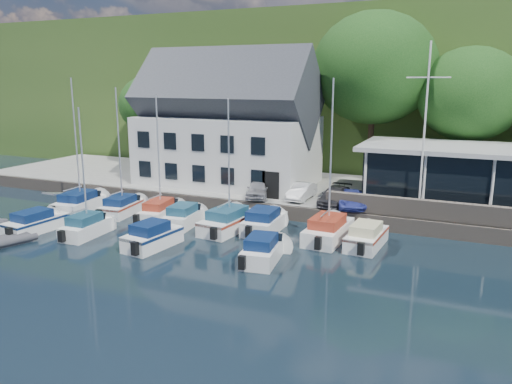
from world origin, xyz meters
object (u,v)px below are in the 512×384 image
at_px(boat_r1_0, 77,150).
at_px(car_blue, 352,198).
at_px(boat_r2_2, 153,234).
at_px(boat_r2_3, 263,248).
at_px(boat_r1_7, 367,235).
at_px(flagpole, 424,131).
at_px(car_silver, 258,189).
at_px(boat_r2_0, 36,221).
at_px(dinghy_1, 8,239).
at_px(harbor_building, 228,131).
at_px(club_pavilion, 459,176).
at_px(boat_r1_5, 264,220).
at_px(car_dgrey, 335,196).
at_px(boat_r1_2, 159,159).
at_px(car_white, 302,191).
at_px(boat_r1_1, 120,157).
at_px(boat_r1_6, 331,164).
at_px(boat_r1_3, 184,215).
at_px(boat_r2_1, 83,167).
at_px(boat_r1_4, 229,159).

bearing_deg(boat_r1_0, car_blue, 9.08).
bearing_deg(boat_r2_2, boat_r2_3, 11.58).
height_order(boat_r1_7, boat_r2_2, boat_r2_2).
bearing_deg(flagpole, car_silver, 179.30).
relative_size(boat_r2_0, dinghy_1, 2.14).
bearing_deg(flagpole, dinghy_1, -149.44).
bearing_deg(harbor_building, club_pavilion, -1.59).
xyz_separation_m(car_blue, boat_r2_3, (-2.55, -9.46, -0.88)).
relative_size(club_pavilion, boat_r1_5, 2.35).
bearing_deg(car_blue, harbor_building, 143.42).
xyz_separation_m(car_dgrey, boat_r2_0, (-16.65, -10.71, -0.89)).
relative_size(harbor_building, boat_r1_2, 1.72).
bearing_deg(boat_r1_5, boat_r1_0, -179.87).
bearing_deg(car_white, boat_r1_1, -152.87).
xyz_separation_m(boat_r1_1, dinghy_1, (-1.88, -8.19, -3.81)).
relative_size(boat_r1_6, boat_r2_3, 1.76).
xyz_separation_m(flagpole, boat_r1_7, (-2.33, -4.81, -5.66)).
height_order(car_blue, boat_r1_6, boat_r1_6).
distance_m(harbor_building, car_blue, 12.72).
bearing_deg(harbor_building, boat_r2_2, -81.01).
bearing_deg(boat_r1_6, boat_r2_2, -145.88).
height_order(car_silver, boat_r1_3, car_silver).
relative_size(flagpole, boat_r1_2, 1.28).
distance_m(car_dgrey, boat_r1_5, 5.94).
bearing_deg(boat_r1_0, boat_r1_7, -5.52).
relative_size(boat_r1_5, boat_r2_3, 1.06).
relative_size(boat_r1_6, boat_r2_1, 1.08).
distance_m(boat_r1_7, boat_r2_0, 20.70).
xyz_separation_m(car_dgrey, boat_r1_6, (0.94, -4.87, 3.05)).
bearing_deg(boat_r1_6, boat_r1_2, -176.59).
height_order(car_blue, boat_r2_1, boat_r2_1).
bearing_deg(car_dgrey, boat_r1_0, -161.38).
height_order(car_dgrey, car_blue, car_blue).
bearing_deg(dinghy_1, boat_r2_2, 39.27).
bearing_deg(dinghy_1, boat_r1_2, 77.59).
distance_m(harbor_building, boat_r1_4, 10.43).
bearing_deg(boat_r2_1, boat_r1_5, 25.14).
relative_size(car_white, boat_r2_2, 0.68).
xyz_separation_m(boat_r1_5, boat_r2_2, (-4.70, -5.44, 0.02)).
xyz_separation_m(car_dgrey, boat_r1_5, (-3.27, -4.89, -0.83)).
xyz_separation_m(harbor_building, boat_r1_7, (13.51, -8.95, -4.63)).
distance_m(car_white, car_blue, 3.93).
relative_size(boat_r1_2, boat_r2_3, 1.59).
bearing_deg(boat_r1_7, car_dgrey, 126.06).
bearing_deg(car_dgrey, boat_r2_3, -96.62).
height_order(boat_r1_5, boat_r2_2, boat_r2_2).
distance_m(boat_r1_4, boat_r2_0, 12.98).
bearing_deg(boat_r1_4, boat_r1_1, -176.75).
relative_size(car_silver, boat_r1_3, 0.71).
bearing_deg(car_silver, boat_r2_1, -142.59).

